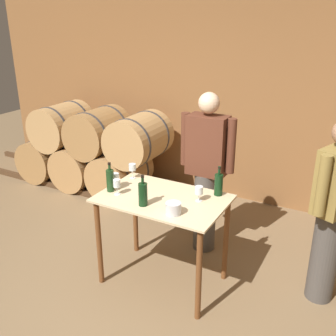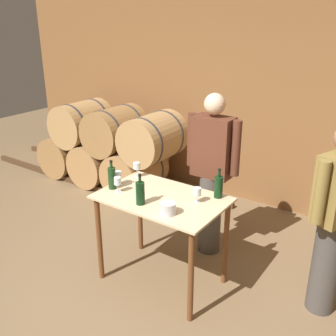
# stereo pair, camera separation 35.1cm
# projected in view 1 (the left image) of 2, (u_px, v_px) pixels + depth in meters

# --- Properties ---
(ground_plane) EXTENTS (14.00, 14.00, 0.00)m
(ground_plane) POSITION_uv_depth(u_px,v_px,m) (130.00, 322.00, 3.33)
(ground_plane) COLOR brown
(back_wall) EXTENTS (8.40, 0.05, 2.70)m
(back_wall) POSITION_uv_depth(u_px,v_px,m) (246.00, 103.00, 5.10)
(back_wall) COLOR brown
(back_wall) RESTS_ON ground_plane
(barrel_rack) EXTENTS (4.20, 0.80, 1.21)m
(barrel_rack) POSITION_uv_depth(u_px,v_px,m) (90.00, 149.00, 5.72)
(barrel_rack) COLOR #4C331E
(barrel_rack) RESTS_ON ground_plane
(tasting_table) EXTENTS (1.14, 0.74, 0.90)m
(tasting_table) POSITION_uv_depth(u_px,v_px,m) (163.00, 213.00, 3.59)
(tasting_table) COLOR beige
(tasting_table) RESTS_ON ground_plane
(wine_bottle_far_left) EXTENTS (0.07, 0.07, 0.28)m
(wine_bottle_far_left) POSITION_uv_depth(u_px,v_px,m) (110.00, 180.00, 3.62)
(wine_bottle_far_left) COLOR #193819
(wine_bottle_far_left) RESTS_ON tasting_table
(wine_bottle_left) EXTENTS (0.08, 0.08, 0.28)m
(wine_bottle_left) POSITION_uv_depth(u_px,v_px,m) (143.00, 194.00, 3.35)
(wine_bottle_left) COLOR black
(wine_bottle_left) RESTS_ON tasting_table
(wine_bottle_center) EXTENTS (0.08, 0.08, 0.28)m
(wine_bottle_center) POSITION_uv_depth(u_px,v_px,m) (219.00, 184.00, 3.54)
(wine_bottle_center) COLOR black
(wine_bottle_center) RESTS_ON tasting_table
(wine_glass_near_left) EXTENTS (0.07, 0.07, 0.14)m
(wine_glass_near_left) POSITION_uv_depth(u_px,v_px,m) (115.00, 177.00, 3.71)
(wine_glass_near_left) COLOR silver
(wine_glass_near_left) RESTS_ON tasting_table
(wine_glass_near_center) EXTENTS (0.07, 0.07, 0.15)m
(wine_glass_near_center) POSITION_uv_depth(u_px,v_px,m) (132.00, 168.00, 3.90)
(wine_glass_near_center) COLOR silver
(wine_glass_near_center) RESTS_ON tasting_table
(wine_glass_near_right) EXTENTS (0.07, 0.07, 0.15)m
(wine_glass_near_right) POSITION_uv_depth(u_px,v_px,m) (117.00, 184.00, 3.55)
(wine_glass_near_right) COLOR silver
(wine_glass_near_right) RESTS_ON tasting_table
(wine_glass_far_side) EXTENTS (0.07, 0.07, 0.14)m
(wine_glass_far_side) POSITION_uv_depth(u_px,v_px,m) (199.00, 191.00, 3.43)
(wine_glass_far_side) COLOR silver
(wine_glass_far_side) RESTS_ON tasting_table
(ice_bucket) EXTENTS (0.13, 0.13, 0.10)m
(ice_bucket) POSITION_uv_depth(u_px,v_px,m) (173.00, 208.00, 3.22)
(ice_bucket) COLOR silver
(ice_bucket) RESTS_ON tasting_table
(person_host) EXTENTS (0.34, 0.56, 1.68)m
(person_host) POSITION_uv_depth(u_px,v_px,m) (332.00, 211.00, 3.31)
(person_host) COLOR #4C4742
(person_host) RESTS_ON ground_plane
(person_visitor_with_scarf) EXTENTS (0.59, 0.24, 1.73)m
(person_visitor_with_scarf) POSITION_uv_depth(u_px,v_px,m) (206.00, 171.00, 4.06)
(person_visitor_with_scarf) COLOR #4C4742
(person_visitor_with_scarf) RESTS_ON ground_plane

